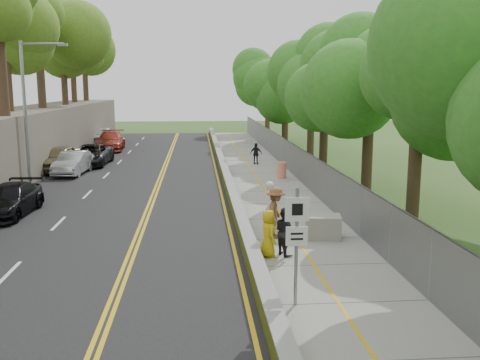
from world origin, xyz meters
TOP-DOWN VIEW (x-y plane):
  - ground at (0.00, 0.00)m, footprint 140.00×140.00m
  - road at (-5.40, 15.00)m, footprint 11.20×66.00m
  - sidewalk at (2.55, 15.00)m, footprint 4.20×66.00m
  - jersey_barrier at (0.25, 15.00)m, footprint 0.42×66.00m
  - chainlink_fence at (4.65, 15.00)m, footprint 0.04×66.00m
  - trees_fenceside at (7.00, 15.00)m, footprint 7.00×66.00m
  - streetlight at (-10.46, 14.00)m, footprint 2.52×0.22m
  - signpost at (1.05, -3.02)m, footprint 0.62×0.09m
  - construction_barrel at (3.70, 16.00)m, footprint 0.60×0.60m
  - concrete_block at (3.20, 3.00)m, footprint 1.44×1.19m
  - car_3 at (-9.67, 7.65)m, footprint 2.17×4.75m
  - car_4 at (-10.60, 20.05)m, footprint 2.44×5.09m
  - car_5 at (-9.36, 18.58)m, footprint 1.87×4.51m
  - car_6 at (-9.00, 22.50)m, footprint 2.68×5.40m
  - car_7 at (-9.00, 31.51)m, footprint 2.60×5.75m
  - car_8 at (-10.60, 36.88)m, footprint 2.21×4.87m
  - painter_0 at (0.87, 1.00)m, footprint 0.69×0.88m
  - painter_1 at (1.45, 4.51)m, footprint 0.65×0.80m
  - painter_2 at (1.45, 1.12)m, footprint 0.88×0.97m
  - painter_3 at (1.45, 3.22)m, footprint 1.00×1.38m
  - person_far at (2.80, 22.01)m, footprint 0.97×0.69m

SIDE VIEW (x-z plane):
  - ground at x=0.00m, z-range 0.00..0.00m
  - road at x=-5.40m, z-range 0.00..0.04m
  - sidewalk at x=2.55m, z-range 0.00..0.05m
  - jersey_barrier at x=0.25m, z-range 0.00..0.60m
  - concrete_block at x=3.20m, z-range 0.05..0.91m
  - construction_barrel at x=3.70m, z-range 0.05..1.04m
  - car_3 at x=-9.67m, z-range 0.04..1.39m
  - car_5 at x=-9.36m, z-range 0.04..1.49m
  - car_6 at x=-9.00m, z-range 0.04..1.51m
  - person_far at x=2.80m, z-range 0.05..1.57m
  - painter_0 at x=0.87m, z-range 0.05..1.63m
  - car_8 at x=-10.60m, z-range 0.04..1.66m
  - car_7 at x=-9.00m, z-range 0.04..1.67m
  - painter_2 at x=1.45m, z-range 0.05..1.67m
  - car_4 at x=-10.60m, z-range 0.04..1.72m
  - painter_1 at x=1.45m, z-range 0.05..1.95m
  - chainlink_fence at x=4.65m, z-range 0.00..2.00m
  - painter_3 at x=1.45m, z-range 0.05..1.96m
  - signpost at x=1.05m, z-range 0.41..3.51m
  - streetlight at x=-10.46m, z-range 0.64..8.64m
  - trees_fenceside at x=7.00m, z-range 0.00..14.00m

